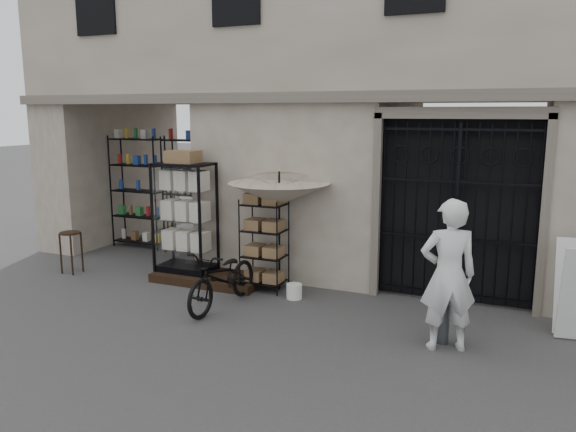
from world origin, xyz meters
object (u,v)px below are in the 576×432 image
at_px(wire_rack, 264,246).
at_px(wooden_stool, 71,251).
at_px(display_cabinet, 185,223).
at_px(shopkeeper, 444,348).
at_px(market_umbrella, 279,188).
at_px(bicycle, 224,307).
at_px(white_bucket, 294,291).
at_px(steel_bollard, 444,313).

xyz_separation_m(wire_rack, wooden_stool, (-3.81, -0.50, -0.36)).
distance_m(display_cabinet, wire_rack, 1.62).
relative_size(wire_rack, wooden_stool, 2.00).
bearing_deg(shopkeeper, wire_rack, -44.96).
xyz_separation_m(market_umbrella, shopkeeper, (2.97, -1.43, -1.76)).
xyz_separation_m(market_umbrella, bicycle, (-0.43, -1.18, -1.76)).
bearing_deg(white_bucket, wooden_stool, -176.63).
height_order(market_umbrella, steel_bollard, market_umbrella).
bearing_deg(display_cabinet, white_bucket, 9.76).
distance_m(wire_rack, wooden_stool, 3.86).
height_order(steel_bollard, shopkeeper, steel_bollard).
xyz_separation_m(white_bucket, shopkeeper, (2.54, -1.06, -0.12)).
bearing_deg(steel_bollard, wooden_stool, 174.79).
bearing_deg(bicycle, wooden_stool, 175.25).
distance_m(market_umbrella, wooden_stool, 4.29).
height_order(display_cabinet, wooden_stool, display_cabinet).
bearing_deg(market_umbrella, wooden_stool, -171.02).
bearing_deg(bicycle, wire_rack, 82.24).
relative_size(bicycle, shopkeeper, 0.91).
distance_m(display_cabinet, shopkeeper, 5.08).
height_order(bicycle, wooden_stool, bicycle).
relative_size(bicycle, steel_bollard, 2.13).
relative_size(wire_rack, market_umbrella, 0.65).
distance_m(display_cabinet, wooden_stool, 2.36).
bearing_deg(bicycle, white_bucket, 46.68).
distance_m(display_cabinet, market_umbrella, 1.96).
xyz_separation_m(wire_rack, shopkeeper, (3.19, -1.30, -0.77)).
relative_size(display_cabinet, market_umbrella, 0.87).
distance_m(wire_rack, shopkeeper, 3.53).
relative_size(market_umbrella, steel_bollard, 2.91).
bearing_deg(wooden_stool, market_umbrella, 8.98).
height_order(wooden_stool, shopkeeper, wooden_stool).
height_order(wire_rack, wooden_stool, wire_rack).
height_order(wire_rack, steel_bollard, wire_rack).
distance_m(wooden_stool, shopkeeper, 7.06).
bearing_deg(market_umbrella, white_bucket, -40.95).
distance_m(bicycle, wooden_stool, 3.66).
xyz_separation_m(market_umbrella, wooden_stool, (-4.03, -0.64, -1.34)).
distance_m(wire_rack, bicycle, 1.31).
bearing_deg(wooden_stool, shopkeeper, -6.48).
xyz_separation_m(wire_rack, steel_bollard, (3.14, -1.14, -0.35)).
distance_m(bicycle, steel_bollard, 3.38).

